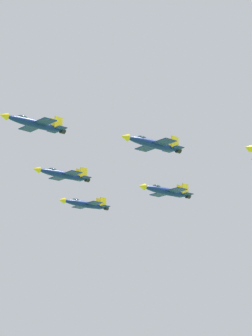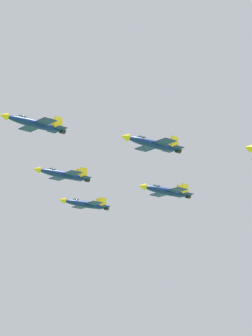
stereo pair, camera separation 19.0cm
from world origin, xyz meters
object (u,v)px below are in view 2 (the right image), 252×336
(jet_lead, at_px, (35,123))
(jet_right_outer, at_px, (85,204))
(jet_left_wingman, at_px, (153,144))
(jet_slot_rear, at_px, (166,191))
(jet_right_wingman, at_px, (63,174))

(jet_lead, bearing_deg, jet_right_outer, -140.37)
(jet_left_wingman, distance_m, jet_slot_rear, 24.17)
(jet_slot_rear, bearing_deg, jet_left_wingman, 40.41)
(jet_lead, height_order, jet_right_outer, jet_lead)
(jet_right_wingman, height_order, jet_right_outer, jet_right_wingman)
(jet_lead, xyz_separation_m, jet_slot_rear, (35.63, 7.03, -8.32))
(jet_left_wingman, xyz_separation_m, jet_slot_rear, (14.82, 18.66, -4.04))
(jet_lead, relative_size, jet_left_wingman, 1.00)
(jet_slot_rear, bearing_deg, jet_right_outer, -89.96)
(jet_right_outer, height_order, jet_slot_rear, jet_right_outer)
(jet_lead, height_order, jet_slot_rear, jet_lead)
(jet_left_wingman, bearing_deg, jet_slot_rear, -138.58)
(jet_left_wingman, relative_size, jet_right_outer, 0.98)
(jet_left_wingman, distance_m, jet_right_wingman, 30.87)
(jet_right_wingman, xyz_separation_m, jet_right_outer, (14.82, 18.66, -1.71))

